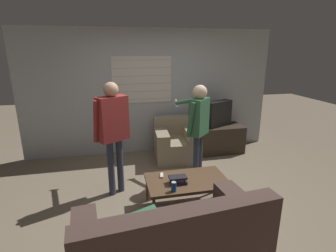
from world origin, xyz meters
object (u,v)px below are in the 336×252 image
Objects in this scene: couch_blue at (172,244)px; book_stack at (178,180)px; tv at (218,114)px; person_left_standing at (113,125)px; soda_can at (174,187)px; coffee_table at (187,182)px; person_right_standing at (198,121)px; armchair_beige at (176,143)px; spare_remote at (162,175)px.

book_stack is at bearing 66.61° from couch_blue.
tv is at bearing 54.24° from couch_blue.
person_left_standing is at bearing 4.22° from tv.
person_left_standing is 13.59× the size of soda_can.
couch_blue is at bearing -113.76° from coffee_table.
coffee_table is 0.68× the size of person_right_standing.
person_left_standing reaches higher than armchair_beige.
person_right_standing is (0.42, 0.81, 0.62)m from coffee_table.
armchair_beige is 1.77m from coffee_table.
spare_remote is (-0.17, 0.24, -0.04)m from book_stack.
couch_blue reaches higher than book_stack.
couch_blue reaches higher than spare_remote.
person_right_standing is 1.36m from soda_can.
couch_blue is 0.82m from soda_can.
spare_remote is at bearing 151.09° from coffee_table.
armchair_beige is 1.17m from person_right_standing.
couch_blue is 1.02m from book_stack.
spare_remote is (0.14, 1.20, 0.12)m from couch_blue.
spare_remote is at bearing 22.37° from tv.
tv is 2.65× the size of book_stack.
couch_blue is 1.18× the size of person_right_standing.
book_stack is (0.80, -0.72, -0.61)m from person_left_standing.
soda_can reaches higher than book_stack.
person_right_standing reaches higher than coffee_table.
person_left_standing reaches higher than book_stack.
coffee_table is (-0.28, -1.75, 0.07)m from armchair_beige.
soda_can is (-0.67, -1.06, -0.52)m from person_right_standing.
couch_blue is at bearing -104.80° from soda_can.
person_left_standing is at bearing 46.44° from armchair_beige.
person_left_standing reaches higher than couch_blue.
tv is 0.37× the size of person_left_standing.
armchair_beige is 1.10m from tv.
armchair_beige is at bearing 75.09° from soda_can.
tv is 1.36m from person_right_standing.
coffee_table is 0.37m from spare_remote.
book_stack is at bearing -41.95° from spare_remote.
couch_blue reaches higher than soda_can.
person_left_standing is 1.28m from soda_can.
armchair_beige is 0.57× the size of person_right_standing.
person_right_standing is 6.66× the size of book_stack.
soda_can is at bearing 29.83° from tv.
couch_blue is 2.87m from armchair_beige.
person_right_standing is 1.17m from book_stack.
tv is at bearing 56.74° from coffee_table.
person_right_standing is at bearing 57.25° from book_stack.
coffee_table is 1.34m from person_left_standing.
couch_blue is at bearing 79.77° from armchair_beige.
person_right_standing is (1.37, 0.16, -0.07)m from person_left_standing.
person_left_standing is at bearing 145.56° from coffee_table.
coffee_table is 0.64× the size of person_left_standing.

